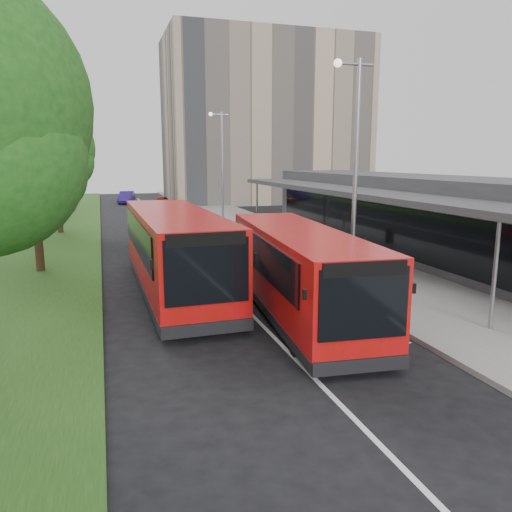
{
  "coord_description": "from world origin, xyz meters",
  "views": [
    {
      "loc": [
        -4.34,
        -13.81,
        4.83
      ],
      "look_at": [
        0.72,
        2.51,
        1.5
      ],
      "focal_mm": 35.0,
      "sensor_mm": 36.0,
      "label": 1
    }
  ],
  "objects_px": {
    "bus_main": "(299,272)",
    "litter_bin": "(299,240)",
    "car_near": "(161,201)",
    "bus_second": "(175,252)",
    "tree_far": "(55,153)",
    "tree_mid": "(32,165)",
    "car_far": "(127,197)",
    "bollard": "(252,224)",
    "lamp_post_near": "(354,162)",
    "lamp_post_far": "(221,161)"
  },
  "relations": [
    {
      "from": "bus_main",
      "to": "litter_bin",
      "type": "bearing_deg",
      "value": 72.84
    },
    {
      "from": "car_near",
      "to": "bus_second",
      "type": "bearing_deg",
      "value": -77.77
    },
    {
      "from": "bus_main",
      "to": "bus_second",
      "type": "height_order",
      "value": "bus_second"
    },
    {
      "from": "tree_far",
      "to": "bus_second",
      "type": "distance_m",
      "value": 18.27
    },
    {
      "from": "tree_far",
      "to": "bus_main",
      "type": "distance_m",
      "value": 22.87
    },
    {
      "from": "tree_mid",
      "to": "car_far",
      "type": "xyz_separation_m",
      "value": [
        5.37,
        34.24,
        -3.93
      ]
    },
    {
      "from": "bollard",
      "to": "car_near",
      "type": "distance_m",
      "value": 21.43
    },
    {
      "from": "lamp_post_near",
      "to": "tree_far",
      "type": "bearing_deg",
      "value": 120.29
    },
    {
      "from": "tree_far",
      "to": "car_far",
      "type": "relative_size",
      "value": 1.97
    },
    {
      "from": "bus_second",
      "to": "car_far",
      "type": "height_order",
      "value": "bus_second"
    },
    {
      "from": "lamp_post_near",
      "to": "bus_main",
      "type": "distance_m",
      "value": 4.72
    },
    {
      "from": "lamp_post_far",
      "to": "bus_second",
      "type": "distance_m",
      "value": 19.34
    },
    {
      "from": "tree_mid",
      "to": "bus_second",
      "type": "xyz_separation_m",
      "value": [
        5.11,
        -5.15,
        -3.06
      ]
    },
    {
      "from": "lamp_post_far",
      "to": "car_far",
      "type": "bearing_deg",
      "value": 105.13
    },
    {
      "from": "bus_second",
      "to": "car_near",
      "type": "height_order",
      "value": "bus_second"
    },
    {
      "from": "car_near",
      "to": "car_far",
      "type": "height_order",
      "value": "car_far"
    },
    {
      "from": "bus_main",
      "to": "bollard",
      "type": "distance_m",
      "value": 17.76
    },
    {
      "from": "bus_second",
      "to": "bollard",
      "type": "relative_size",
      "value": 11.89
    },
    {
      "from": "lamp_post_near",
      "to": "car_near",
      "type": "relative_size",
      "value": 2.55
    },
    {
      "from": "tree_mid",
      "to": "litter_bin",
      "type": "relative_size",
      "value": 8.69
    },
    {
      "from": "car_far",
      "to": "litter_bin",
      "type": "bearing_deg",
      "value": -66.12
    },
    {
      "from": "bus_main",
      "to": "bollard",
      "type": "height_order",
      "value": "bus_main"
    },
    {
      "from": "lamp_post_far",
      "to": "tree_far",
      "type": "bearing_deg",
      "value": -175.13
    },
    {
      "from": "bus_second",
      "to": "bollard",
      "type": "distance_m",
      "value": 15.28
    },
    {
      "from": "litter_bin",
      "to": "car_far",
      "type": "distance_m",
      "value": 33.4
    },
    {
      "from": "lamp_post_near",
      "to": "car_far",
      "type": "height_order",
      "value": "lamp_post_near"
    },
    {
      "from": "bollard",
      "to": "car_far",
      "type": "distance_m",
      "value": 26.71
    },
    {
      "from": "bus_second",
      "to": "car_near",
      "type": "bearing_deg",
      "value": 83.22
    },
    {
      "from": "lamp_post_near",
      "to": "bollard",
      "type": "height_order",
      "value": "lamp_post_near"
    },
    {
      "from": "lamp_post_far",
      "to": "bollard",
      "type": "distance_m",
      "value": 6.22
    },
    {
      "from": "lamp_post_near",
      "to": "lamp_post_far",
      "type": "xyz_separation_m",
      "value": [
        0.0,
        20.0,
        0.0
      ]
    },
    {
      "from": "bollard",
      "to": "car_far",
      "type": "xyz_separation_m",
      "value": [
        -6.75,
        25.84,
        0.07
      ]
    },
    {
      "from": "bus_main",
      "to": "car_far",
      "type": "xyz_separation_m",
      "value": [
        -2.99,
        43.18,
        -0.73
      ]
    },
    {
      "from": "litter_bin",
      "to": "car_near",
      "type": "relative_size",
      "value": 0.26
    },
    {
      "from": "litter_bin",
      "to": "bus_main",
      "type": "bearing_deg",
      "value": -112.23
    },
    {
      "from": "litter_bin",
      "to": "car_far",
      "type": "bearing_deg",
      "value": 102.67
    },
    {
      "from": "litter_bin",
      "to": "bollard",
      "type": "height_order",
      "value": "bollard"
    },
    {
      "from": "lamp_post_far",
      "to": "bus_main",
      "type": "distance_m",
      "value": 22.32
    },
    {
      "from": "bus_second",
      "to": "car_far",
      "type": "xyz_separation_m",
      "value": [
        0.26,
        39.39,
        -0.87
      ]
    },
    {
      "from": "car_far",
      "to": "bus_main",
      "type": "bearing_deg",
      "value": -74.83
    },
    {
      "from": "lamp_post_far",
      "to": "car_near",
      "type": "height_order",
      "value": "lamp_post_far"
    },
    {
      "from": "tree_far",
      "to": "car_near",
      "type": "height_order",
      "value": "tree_far"
    },
    {
      "from": "bollard",
      "to": "tree_far",
      "type": "bearing_deg",
      "value": 163.43
    },
    {
      "from": "car_near",
      "to": "car_far",
      "type": "bearing_deg",
      "value": 142.51
    },
    {
      "from": "tree_far",
      "to": "bollard",
      "type": "relative_size",
      "value": 8.95
    },
    {
      "from": "lamp_post_near",
      "to": "litter_bin",
      "type": "bearing_deg",
      "value": 79.79
    },
    {
      "from": "tree_far",
      "to": "bollard",
      "type": "distance_m",
      "value": 13.45
    },
    {
      "from": "lamp_post_near",
      "to": "bus_main",
      "type": "xyz_separation_m",
      "value": [
        -2.76,
        -1.89,
        -3.32
      ]
    },
    {
      "from": "bus_main",
      "to": "car_far",
      "type": "bearing_deg",
      "value": 99.03
    },
    {
      "from": "bus_second",
      "to": "litter_bin",
      "type": "xyz_separation_m",
      "value": [
        7.59,
        6.81,
        -0.98
      ]
    }
  ]
}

